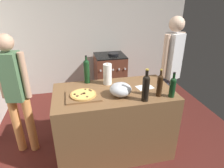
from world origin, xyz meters
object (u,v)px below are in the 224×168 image
object	(u,v)px
pizza	(83,94)
mixing_bowl	(121,89)
wine_bottle_clear	(160,85)
stove	(110,75)
wine_bottle_dark	(87,71)
wine_bottle_amber	(146,87)
person_in_stripes	(16,91)
person_in_red	(171,68)
wine_bottle_green	(173,86)
paper_towel_roll	(107,74)

from	to	relation	value
pizza	mixing_bowl	size ratio (longest dim) A/B	1.16
wine_bottle_clear	stove	xyz separation A→B (m)	(-0.19, 1.87, -0.61)
wine_bottle_dark	pizza	bearing A→B (deg)	-102.67
wine_bottle_clear	wine_bottle_amber	distance (m)	0.21
pizza	wine_bottle_clear	world-z (taller)	wine_bottle_clear
wine_bottle_dark	wine_bottle_amber	bearing A→B (deg)	-47.44
wine_bottle_clear	person_in_stripes	xyz separation A→B (m)	(-1.67, 0.49, -0.14)
wine_bottle_amber	person_in_red	xyz separation A→B (m)	(0.66, 0.65, -0.07)
wine_bottle_green	mixing_bowl	bearing A→B (deg)	165.01
wine_bottle_green	wine_bottle_dark	size ratio (longest dim) A/B	0.80
wine_bottle_green	person_in_red	distance (m)	0.71
wine_bottle_dark	person_in_stripes	bearing A→B (deg)	-175.24
pizza	wine_bottle_amber	bearing A→B (deg)	-19.57
person_in_stripes	pizza	bearing A→B (deg)	-21.82
wine_bottle_green	stove	size ratio (longest dim) A/B	0.33
mixing_bowl	wine_bottle_amber	xyz separation A→B (m)	(0.24, -0.17, 0.09)
mixing_bowl	stove	xyz separation A→B (m)	(0.25, 1.77, -0.55)
stove	wine_bottle_green	bearing A→B (deg)	-80.40
paper_towel_roll	person_in_red	world-z (taller)	person_in_red
pizza	mixing_bowl	bearing A→B (deg)	-8.68
wine_bottle_dark	stove	xyz separation A→B (m)	(0.59, 1.31, -0.64)
wine_bottle_green	person_in_red	bearing A→B (deg)	63.21
stove	person_in_red	bearing A→B (deg)	-63.44
paper_towel_roll	wine_bottle_dark	world-z (taller)	wine_bottle_dark
paper_towel_roll	wine_bottle_clear	bearing A→B (deg)	-41.88
pizza	wine_bottle_amber	world-z (taller)	wine_bottle_amber
mixing_bowl	wine_bottle_clear	world-z (taller)	wine_bottle_clear
stove	person_in_red	world-z (taller)	person_in_red
wine_bottle_dark	stove	bearing A→B (deg)	65.61
stove	person_in_red	distance (m)	1.55
mixing_bowl	wine_bottle_dark	bearing A→B (deg)	126.66
wine_bottle_amber	stove	xyz separation A→B (m)	(0.01, 1.94, -0.64)
wine_bottle_green	wine_bottle_dark	bearing A→B (deg)	146.19
pizza	paper_towel_roll	xyz separation A→B (m)	(0.35, 0.30, 0.11)
paper_towel_roll	person_in_stripes	size ratio (longest dim) A/B	0.17
wine_bottle_dark	wine_bottle_amber	distance (m)	0.86
mixing_bowl	wine_bottle_amber	size ratio (longest dim) A/B	0.69
pizza	person_in_stripes	bearing A→B (deg)	158.18
mixing_bowl	paper_towel_roll	size ratio (longest dim) A/B	0.92
person_in_red	pizza	bearing A→B (deg)	-162.70
pizza	wine_bottle_green	size ratio (longest dim) A/B	0.99
paper_towel_roll	wine_bottle_dark	xyz separation A→B (m)	(-0.26, 0.10, 0.04)
paper_towel_roll	wine_bottle_green	xyz separation A→B (m)	(0.66, -0.52, -0.00)
paper_towel_roll	wine_bottle_amber	world-z (taller)	wine_bottle_amber
wine_bottle_clear	wine_bottle_dark	world-z (taller)	wine_bottle_dark
wine_bottle_green	person_in_stripes	size ratio (longest dim) A/B	0.19
stove	person_in_stripes	xyz separation A→B (m)	(-1.48, -1.38, 0.48)
mixing_bowl	wine_bottle_green	distance (m)	0.60
mixing_bowl	wine_bottle_clear	size ratio (longest dim) A/B	0.78
person_in_red	wine_bottle_amber	bearing A→B (deg)	-135.20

